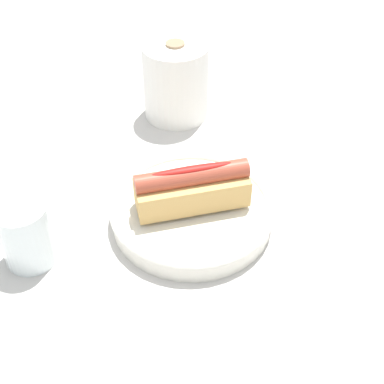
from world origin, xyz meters
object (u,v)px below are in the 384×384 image
object	(u,v)px
hotdog_front	(192,188)
paper_towel_roll	(176,81)
water_glass	(27,236)
serving_bowl	(192,211)

from	to	relation	value
hotdog_front	paper_towel_roll	xyz separation A→B (m)	(0.09, 0.25, 0.00)
hotdog_front	paper_towel_roll	world-z (taller)	paper_towel_roll
hotdog_front	water_glass	bearing A→B (deg)	173.32
water_glass	hotdog_front	bearing A→B (deg)	-6.68
water_glass	paper_towel_roll	xyz separation A→B (m)	(0.30, 0.22, 0.03)
water_glass	paper_towel_roll	size ratio (longest dim) A/B	0.67
serving_bowl	paper_towel_roll	distance (m)	0.27
paper_towel_roll	hotdog_front	bearing A→B (deg)	-108.80
serving_bowl	paper_towel_roll	bearing A→B (deg)	71.20
serving_bowl	hotdog_front	xyz separation A→B (m)	(0.00, 0.00, 0.04)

